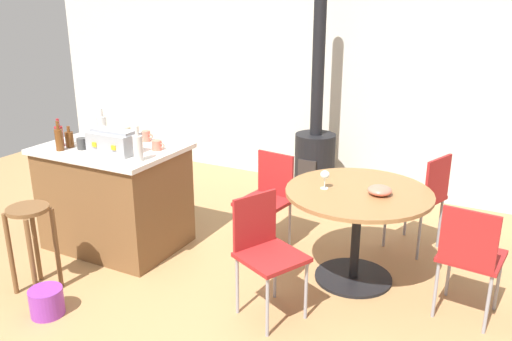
% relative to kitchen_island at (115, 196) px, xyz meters
% --- Properties ---
extents(ground_plane, '(8.80, 8.80, 0.00)m').
position_rel_kitchen_island_xyz_m(ground_plane, '(1.12, -0.37, -0.46)').
color(ground_plane, '#A37A4C').
extents(back_wall, '(8.00, 0.10, 2.70)m').
position_rel_kitchen_island_xyz_m(back_wall, '(1.12, 2.43, 0.89)').
color(back_wall, beige).
rests_on(back_wall, ground_plane).
extents(kitchen_island, '(1.18, 0.86, 0.92)m').
position_rel_kitchen_island_xyz_m(kitchen_island, '(0.00, 0.00, 0.00)').
color(kitchen_island, brown).
rests_on(kitchen_island, ground_plane).
extents(wooden_stool, '(0.30, 0.30, 0.68)m').
position_rel_kitchen_island_xyz_m(wooden_stool, '(-0.01, -0.90, 0.02)').
color(wooden_stool, brown).
rests_on(wooden_stool, ground_plane).
extents(dining_table, '(1.11, 1.11, 0.75)m').
position_rel_kitchen_island_xyz_m(dining_table, '(2.08, 0.38, 0.12)').
color(dining_table, black).
rests_on(dining_table, ground_plane).
extents(folding_chair_near, '(0.53, 0.53, 0.86)m').
position_rel_kitchen_island_xyz_m(folding_chair_near, '(1.66, -0.35, 0.04)').
color(folding_chair_near, maroon).
rests_on(folding_chair_near, ground_plane).
extents(folding_chair_far, '(0.44, 0.44, 0.85)m').
position_rel_kitchen_island_xyz_m(folding_chair_far, '(2.92, 0.21, 0.04)').
color(folding_chair_far, maroon).
rests_on(folding_chair_far, ground_plane).
extents(folding_chair_left, '(0.51, 0.51, 0.88)m').
position_rel_kitchen_island_xyz_m(folding_chair_left, '(2.43, 1.14, 0.06)').
color(folding_chair_left, maroon).
rests_on(folding_chair_left, ground_plane).
extents(folding_chair_right, '(0.45, 0.45, 0.85)m').
position_rel_kitchen_island_xyz_m(folding_chair_right, '(1.22, 0.57, 0.04)').
color(folding_chair_right, maroon).
rests_on(folding_chair_right, ground_plane).
extents(wood_stove, '(0.44, 0.45, 2.32)m').
position_rel_kitchen_island_xyz_m(wood_stove, '(1.14, 1.90, 0.09)').
color(wood_stove, black).
rests_on(wood_stove, ground_plane).
extents(toolbox, '(0.40, 0.24, 0.20)m').
position_rel_kitchen_island_xyz_m(toolbox, '(0.16, -0.13, 0.55)').
color(toolbox, gray).
rests_on(toolbox, kitchen_island).
extents(bottle_0, '(0.08, 0.08, 0.26)m').
position_rel_kitchen_island_xyz_m(bottle_0, '(-0.29, 0.22, 0.56)').
color(bottle_0, '#B7B2AD').
rests_on(bottle_0, kitchen_island).
extents(bottle_1, '(0.07, 0.07, 0.25)m').
position_rel_kitchen_island_xyz_m(bottle_1, '(-0.29, -0.29, 0.56)').
color(bottle_1, '#603314').
rests_on(bottle_1, kitchen_island).
extents(bottle_2, '(0.08, 0.08, 0.28)m').
position_rel_kitchen_island_xyz_m(bottle_2, '(0.48, -0.21, 0.57)').
color(bottle_2, '#B7B2AD').
rests_on(bottle_2, kitchen_island).
extents(bottle_3, '(0.07, 0.07, 0.24)m').
position_rel_kitchen_island_xyz_m(bottle_3, '(-0.39, -0.20, 0.55)').
color(bottle_3, maroon).
rests_on(bottle_3, kitchen_island).
extents(bottle_4, '(0.07, 0.07, 0.18)m').
position_rel_kitchen_island_xyz_m(bottle_4, '(-0.29, -0.18, 0.53)').
color(bottle_4, '#603314').
rests_on(bottle_4, kitchen_island).
extents(cup_0, '(0.12, 0.09, 0.08)m').
position_rel_kitchen_island_xyz_m(cup_0, '(0.42, 0.09, 0.50)').
color(cup_0, '#DB6651').
rests_on(cup_0, kitchen_island).
extents(cup_1, '(0.11, 0.07, 0.10)m').
position_rel_kitchen_island_xyz_m(cup_1, '(0.17, 0.27, 0.51)').
color(cup_1, '#DB6651').
rests_on(cup_1, kitchen_island).
extents(cup_2, '(0.12, 0.08, 0.11)m').
position_rel_kitchen_island_xyz_m(cup_2, '(-0.05, 0.26, 0.51)').
color(cup_2, tan).
rests_on(cup_2, kitchen_island).
extents(cup_3, '(0.12, 0.09, 0.10)m').
position_rel_kitchen_island_xyz_m(cup_3, '(-0.15, -0.18, 0.51)').
color(cup_3, '#383838').
rests_on(cup_3, kitchen_island).
extents(wine_glass, '(0.07, 0.07, 0.14)m').
position_rel_kitchen_island_xyz_m(wine_glass, '(1.84, 0.30, 0.40)').
color(wine_glass, silver).
rests_on(wine_glass, dining_table).
extents(serving_bowl, '(0.18, 0.18, 0.07)m').
position_rel_kitchen_island_xyz_m(serving_bowl, '(2.24, 0.37, 0.32)').
color(serving_bowl, '#DB6651').
rests_on(serving_bowl, dining_table).
extents(plastic_bucket, '(0.24, 0.24, 0.20)m').
position_rel_kitchen_island_xyz_m(plastic_bucket, '(0.31, -1.10, -0.36)').
color(plastic_bucket, purple).
rests_on(plastic_bucket, ground_plane).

